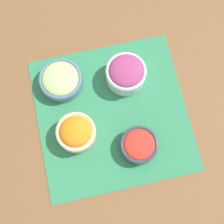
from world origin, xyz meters
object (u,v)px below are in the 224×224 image
Objects in this scene: carrot_bowl at (76,132)px; onion_bowl at (126,73)px; tomato_bowl at (139,145)px; cucumber_bowl at (61,80)px.

onion_bowl is (0.15, -0.19, 0.00)m from carrot_bowl.
cucumber_bowl is (0.25, 0.19, 0.00)m from tomato_bowl.
onion_bowl is 0.93× the size of cucumber_bowl.
carrot_bowl is 0.87× the size of cucumber_bowl.
onion_bowl is at bearing -3.10° from tomato_bowl.
carrot_bowl is at bearing -174.75° from cucumber_bowl.
carrot_bowl is 1.05× the size of tomato_bowl.
onion_bowl is (0.22, -0.01, 0.01)m from tomato_bowl.
onion_bowl is at bearing -51.39° from carrot_bowl.
onion_bowl is at bearing -97.96° from cucumber_bowl.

